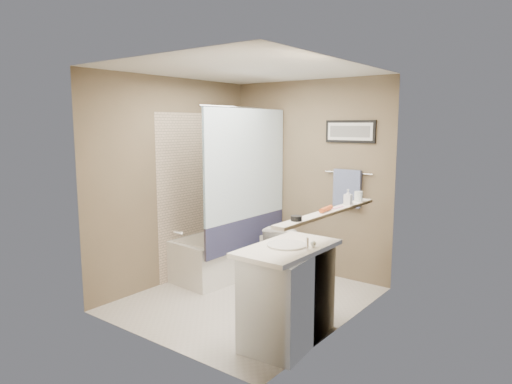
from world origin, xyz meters
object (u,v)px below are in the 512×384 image
Objects in this scene: candle_bowl_near at (296,218)px; hair_brush_front at (326,209)px; glass_jar at (358,196)px; soap_bottle at (348,197)px; toilet at (288,251)px; bathtub at (229,253)px; vanity at (288,296)px.

candle_bowl_near is 0.41× the size of hair_brush_front.
glass_jar is 0.68× the size of soap_bottle.
hair_brush_front is at bearing 126.47° from toilet.
candle_bowl_near is 0.48m from hair_brush_front.
glass_jar reaches higher than toilet.
candle_bowl_near is (1.79, -1.26, 0.89)m from bathtub.
bathtub is 16.67× the size of candle_bowl_near.
glass_jar reaches higher than vanity.
vanity is at bearing 114.21° from toilet.
glass_jar is (0.00, 0.66, 0.03)m from hair_brush_front.
bathtub is at bearing 140.05° from vanity.
candle_bowl_near is at bearing -90.00° from glass_jar.
bathtub is 1.67× the size of vanity.
vanity is at bearing -100.96° from glass_jar.
hair_brush_front reaches higher than candle_bowl_near.
vanity is at bearing -29.19° from bathtub.
toilet is at bearing 149.53° from soap_bottle.
bathtub is 0.77m from toilet.
soap_bottle is at bearing -90.00° from glass_jar.
soap_bottle is (0.00, 0.91, 0.05)m from candle_bowl_near.
hair_brush_front is (0.19, 0.30, 0.74)m from vanity.
hair_brush_front is (0.00, 0.48, 0.00)m from candle_bowl_near.
candle_bowl_near is 0.90× the size of glass_jar.
vanity is 9.00× the size of glass_jar.
bathtub is 2.14m from hair_brush_front.
hair_brush_front reaches higher than vanity.
glass_jar reaches higher than hair_brush_front.
glass_jar is at bearing 90.00° from hair_brush_front.
hair_brush_front is at bearing -18.78° from bathtub.
glass_jar is (0.00, 1.14, 0.03)m from candle_bowl_near.
vanity is 4.09× the size of hair_brush_front.
hair_brush_front is at bearing -90.00° from glass_jar.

